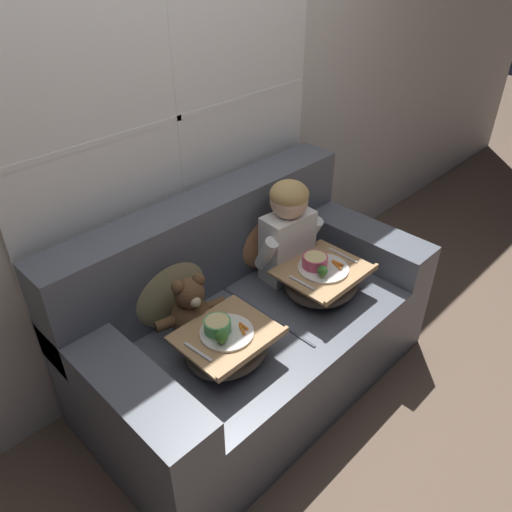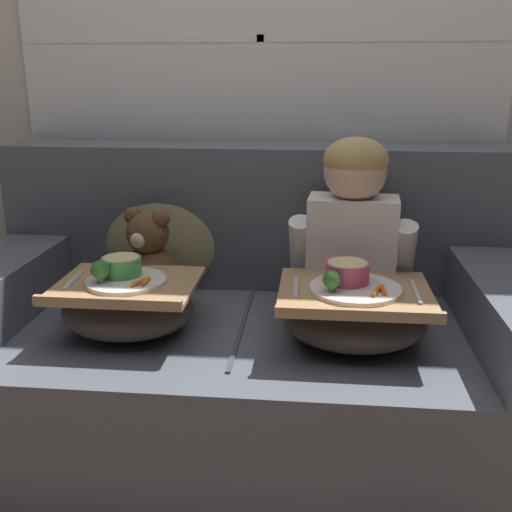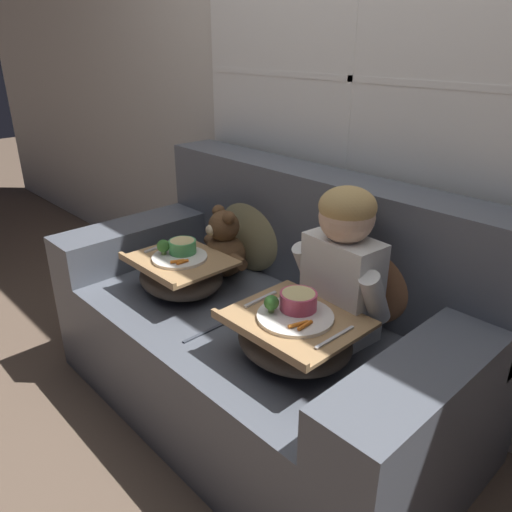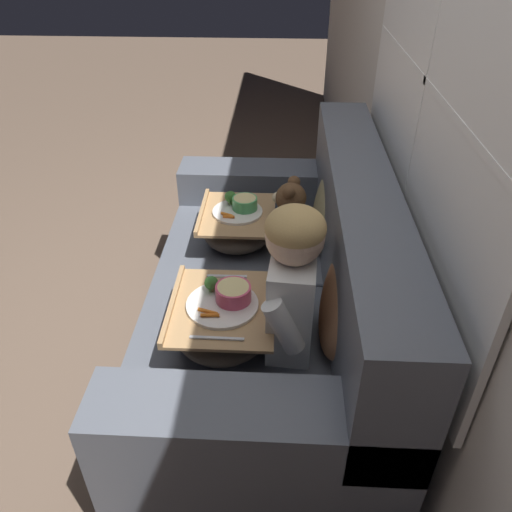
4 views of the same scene
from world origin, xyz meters
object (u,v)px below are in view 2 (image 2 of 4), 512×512
(throw_pillow_behind_child, at_px, (349,236))
(child_figure, at_px, (353,218))
(throw_pillow_behind_teddy, at_px, (162,231))
(lap_tray_child, at_px, (354,313))
(teddy_bear, at_px, (149,264))
(couch, at_px, (247,348))
(lap_tray_teddy, at_px, (127,305))

(throw_pillow_behind_child, height_order, child_figure, child_figure)
(throw_pillow_behind_child, distance_m, child_figure, 0.19)
(throw_pillow_behind_teddy, height_order, lap_tray_child, throw_pillow_behind_teddy)
(child_figure, distance_m, lap_tray_child, 0.31)
(teddy_bear, bearing_deg, lap_tray_child, -19.95)
(couch, relative_size, throw_pillow_behind_child, 4.08)
(child_figure, height_order, lap_tray_teddy, child_figure)
(throw_pillow_behind_child, relative_size, child_figure, 0.79)
(throw_pillow_behind_child, distance_m, lap_tray_teddy, 0.75)
(teddy_bear, bearing_deg, lap_tray_teddy, -90.08)
(couch, height_order, throw_pillow_behind_child, couch)
(teddy_bear, xyz_separation_m, lap_tray_child, (0.62, -0.23, -0.05))
(couch, height_order, teddy_bear, couch)
(lap_tray_teddy, bearing_deg, throw_pillow_behind_teddy, 89.81)
(teddy_bear, bearing_deg, throw_pillow_behind_teddy, 89.66)
(throw_pillow_behind_teddy, bearing_deg, teddy_bear, -90.34)
(throw_pillow_behind_teddy, bearing_deg, lap_tray_child, -32.44)
(throw_pillow_behind_child, bearing_deg, lap_tray_child, -90.18)
(lap_tray_teddy, bearing_deg, throw_pillow_behind_child, 32.35)
(throw_pillow_behind_teddy, xyz_separation_m, lap_tray_teddy, (-0.00, -0.40, -0.11))
(throw_pillow_behind_teddy, xyz_separation_m, teddy_bear, (-0.00, -0.17, -0.06))
(child_figure, bearing_deg, couch, -173.11)
(couch, relative_size, teddy_bear, 5.11)
(throw_pillow_behind_teddy, xyz_separation_m, lap_tray_child, (0.62, -0.39, -0.11))
(couch, xyz_separation_m, child_figure, (0.31, 0.04, 0.42))
(teddy_bear, height_order, lap_tray_teddy, teddy_bear)
(teddy_bear, bearing_deg, throw_pillow_behind_child, 15.16)
(throw_pillow_behind_child, relative_size, lap_tray_child, 1.02)
(child_figure, height_order, lap_tray_child, child_figure)
(throw_pillow_behind_teddy, distance_m, lap_tray_child, 0.74)
(throw_pillow_behind_child, relative_size, lap_tray_teddy, 1.08)
(couch, xyz_separation_m, lap_tray_teddy, (-0.31, -0.19, 0.21))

